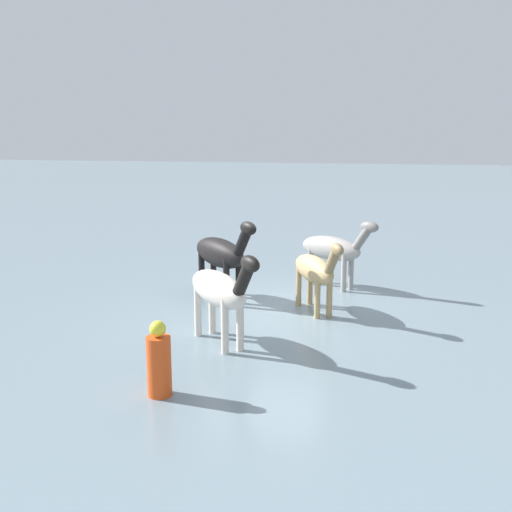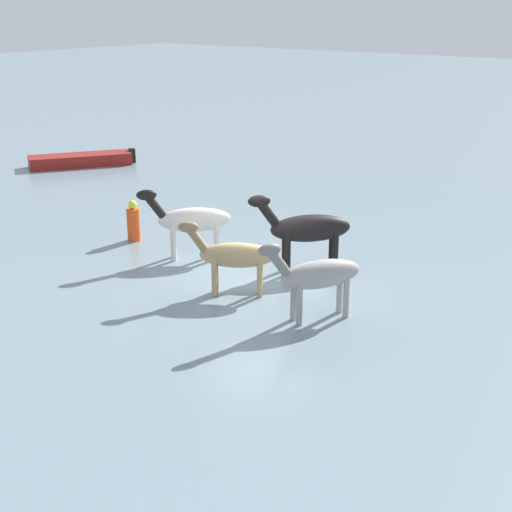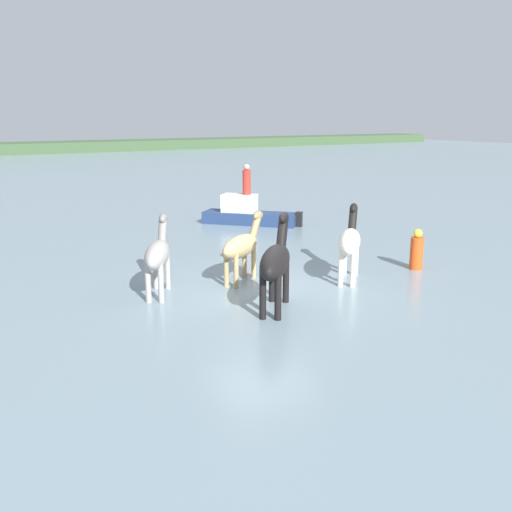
{
  "view_description": "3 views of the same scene",
  "coord_description": "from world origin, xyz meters",
  "px_view_note": "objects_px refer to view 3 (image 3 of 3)",
  "views": [
    {
      "loc": [
        12.28,
        3.0,
        3.73
      ],
      "look_at": [
        -0.95,
        -0.54,
        0.96
      ],
      "focal_mm": 41.42,
      "sensor_mm": 36.0,
      "label": 1
    },
    {
      "loc": [
        -9.99,
        13.56,
        6.35
      ],
      "look_at": [
        0.19,
        0.06,
        0.62
      ],
      "focal_mm": 53.33,
      "sensor_mm": 36.0,
      "label": 2
    },
    {
      "loc": [
        -6.98,
        -11.16,
        4.18
      ],
      "look_at": [
        -0.65,
        -0.81,
        1.16
      ],
      "focal_mm": 39.71,
      "sensor_mm": 36.0,
      "label": 3
    }
  ],
  "objects_px": {
    "horse_rear_stallion": "(276,261)",
    "horse_lead": "(242,246)",
    "horse_chestnut_trailing": "(350,242)",
    "boat_launch_far": "(249,216)",
    "horse_dark_mare": "(158,254)",
    "buoy_channel_marker": "(417,251)",
    "person_helmsman_aft": "(247,180)"
  },
  "relations": [
    {
      "from": "horse_lead",
      "to": "boat_launch_far",
      "type": "relative_size",
      "value": 0.58
    },
    {
      "from": "horse_lead",
      "to": "person_helmsman_aft",
      "type": "xyz_separation_m",
      "value": [
        4.22,
        6.88,
        0.78
      ]
    },
    {
      "from": "boat_launch_far",
      "to": "buoy_channel_marker",
      "type": "distance_m",
      "value": 8.33
    },
    {
      "from": "horse_lead",
      "to": "buoy_channel_marker",
      "type": "bearing_deg",
      "value": -50.94
    },
    {
      "from": "horse_rear_stallion",
      "to": "horse_lead",
      "type": "bearing_deg",
      "value": 31.04
    },
    {
      "from": "horse_chestnut_trailing",
      "to": "boat_launch_far",
      "type": "height_order",
      "value": "horse_chestnut_trailing"
    },
    {
      "from": "horse_lead",
      "to": "horse_chestnut_trailing",
      "type": "bearing_deg",
      "value": -61.86
    },
    {
      "from": "horse_rear_stallion",
      "to": "boat_launch_far",
      "type": "bearing_deg",
      "value": 14.89
    },
    {
      "from": "horse_dark_mare",
      "to": "buoy_channel_marker",
      "type": "bearing_deg",
      "value": -72.03
    },
    {
      "from": "horse_chestnut_trailing",
      "to": "boat_launch_far",
      "type": "distance_m",
      "value": 8.37
    },
    {
      "from": "horse_chestnut_trailing",
      "to": "buoy_channel_marker",
      "type": "bearing_deg",
      "value": -49.64
    },
    {
      "from": "horse_rear_stallion",
      "to": "boat_launch_far",
      "type": "distance_m",
      "value": 10.25
    },
    {
      "from": "horse_dark_mare",
      "to": "horse_rear_stallion",
      "type": "relative_size",
      "value": 1.0
    },
    {
      "from": "person_helmsman_aft",
      "to": "horse_chestnut_trailing",
      "type": "bearing_deg",
      "value": -102.13
    },
    {
      "from": "horse_dark_mare",
      "to": "boat_launch_far",
      "type": "distance_m",
      "value": 9.38
    },
    {
      "from": "horse_dark_mare",
      "to": "boat_launch_far",
      "type": "relative_size",
      "value": 0.63
    },
    {
      "from": "horse_chestnut_trailing",
      "to": "boat_launch_far",
      "type": "bearing_deg",
      "value": 32.26
    },
    {
      "from": "horse_chestnut_trailing",
      "to": "horse_dark_mare",
      "type": "bearing_deg",
      "value": 118.01
    },
    {
      "from": "horse_chestnut_trailing",
      "to": "horse_lead",
      "type": "relative_size",
      "value": 0.98
    },
    {
      "from": "horse_lead",
      "to": "buoy_channel_marker",
      "type": "distance_m",
      "value": 5.0
    },
    {
      "from": "buoy_channel_marker",
      "to": "horse_rear_stallion",
      "type": "bearing_deg",
      "value": -171.74
    },
    {
      "from": "horse_rear_stallion",
      "to": "boat_launch_far",
      "type": "relative_size",
      "value": 0.62
    },
    {
      "from": "horse_chestnut_trailing",
      "to": "person_helmsman_aft",
      "type": "bearing_deg",
      "value": 32.61
    },
    {
      "from": "boat_launch_far",
      "to": "buoy_channel_marker",
      "type": "height_order",
      "value": "boat_launch_far"
    },
    {
      "from": "boat_launch_far",
      "to": "horse_rear_stallion",
      "type": "bearing_deg",
      "value": 110.02
    },
    {
      "from": "horse_chestnut_trailing",
      "to": "horse_rear_stallion",
      "type": "xyz_separation_m",
      "value": [
        -2.9,
        -0.93,
        0.07
      ]
    },
    {
      "from": "horse_rear_stallion",
      "to": "buoy_channel_marker",
      "type": "height_order",
      "value": "horse_rear_stallion"
    },
    {
      "from": "horse_rear_stallion",
      "to": "buoy_channel_marker",
      "type": "distance_m",
      "value": 5.29
    },
    {
      "from": "horse_lead",
      "to": "horse_rear_stallion",
      "type": "bearing_deg",
      "value": -134.57
    },
    {
      "from": "horse_chestnut_trailing",
      "to": "boat_launch_far",
      "type": "xyz_separation_m",
      "value": [
        1.8,
        8.14,
        -0.72
      ]
    },
    {
      "from": "horse_rear_stallion",
      "to": "person_helmsman_aft",
      "type": "height_order",
      "value": "person_helmsman_aft"
    },
    {
      "from": "person_helmsman_aft",
      "to": "horse_lead",
      "type": "bearing_deg",
      "value": -121.5
    }
  ]
}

